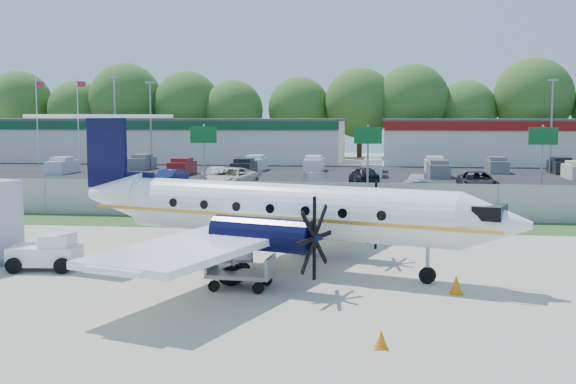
# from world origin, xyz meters

# --- Properties ---
(ground) EXTENTS (170.00, 170.00, 0.00)m
(ground) POSITION_xyz_m (0.00, 0.00, 0.00)
(ground) COLOR #BAB49D
(ground) RESTS_ON ground
(grass_verge) EXTENTS (170.00, 4.00, 0.02)m
(grass_verge) POSITION_xyz_m (0.00, 12.00, 0.01)
(grass_verge) COLOR #2D561E
(grass_verge) RESTS_ON ground
(access_road) EXTENTS (170.00, 8.00, 0.02)m
(access_road) POSITION_xyz_m (0.00, 19.00, 0.01)
(access_road) COLOR black
(access_road) RESTS_ON ground
(parking_lot) EXTENTS (170.00, 32.00, 0.02)m
(parking_lot) POSITION_xyz_m (0.00, 40.00, 0.01)
(parking_lot) COLOR black
(parking_lot) RESTS_ON ground
(perimeter_fence) EXTENTS (120.00, 0.06, 1.99)m
(perimeter_fence) POSITION_xyz_m (0.00, 14.00, 1.00)
(perimeter_fence) COLOR gray
(perimeter_fence) RESTS_ON ground
(building_west) EXTENTS (46.40, 12.40, 5.24)m
(building_west) POSITION_xyz_m (-24.00, 61.98, 2.63)
(building_west) COLOR silver
(building_west) RESTS_ON ground
(sign_left) EXTENTS (1.80, 0.26, 5.00)m
(sign_left) POSITION_xyz_m (-8.00, 22.91, 3.61)
(sign_left) COLOR gray
(sign_left) RESTS_ON ground
(sign_mid) EXTENTS (1.80, 0.26, 5.00)m
(sign_mid) POSITION_xyz_m (3.00, 22.91, 3.61)
(sign_mid) COLOR gray
(sign_mid) RESTS_ON ground
(sign_right) EXTENTS (1.80, 0.26, 5.00)m
(sign_right) POSITION_xyz_m (14.00, 22.91, 3.61)
(sign_right) COLOR gray
(sign_right) RESTS_ON ground
(flagpole_west) EXTENTS (1.06, 0.12, 10.00)m
(flagpole_west) POSITION_xyz_m (-35.92, 55.00, 5.64)
(flagpole_west) COLOR white
(flagpole_west) RESTS_ON ground
(flagpole_east) EXTENTS (1.06, 0.12, 10.00)m
(flagpole_east) POSITION_xyz_m (-30.92, 55.00, 5.64)
(flagpole_east) COLOR white
(flagpole_east) RESTS_ON ground
(light_pole_nw) EXTENTS (0.90, 0.35, 9.09)m
(light_pole_nw) POSITION_xyz_m (-20.00, 38.00, 5.23)
(light_pole_nw) COLOR gray
(light_pole_nw) RESTS_ON ground
(light_pole_sw) EXTENTS (0.90, 0.35, 9.09)m
(light_pole_sw) POSITION_xyz_m (-20.00, 48.00, 5.23)
(light_pole_sw) COLOR gray
(light_pole_sw) RESTS_ON ground
(light_pole_se) EXTENTS (0.90, 0.35, 9.09)m
(light_pole_se) POSITION_xyz_m (20.00, 48.00, 5.23)
(light_pole_se) COLOR gray
(light_pole_se) RESTS_ON ground
(tree_line) EXTENTS (112.00, 6.00, 14.00)m
(tree_line) POSITION_xyz_m (0.00, 74.00, 0.00)
(tree_line) COLOR #315F1C
(tree_line) RESTS_ON ground
(aircraft) EXTENTS (18.31, 17.85, 5.61)m
(aircraft) POSITION_xyz_m (0.20, 1.18, 2.17)
(aircraft) COLOR white
(aircraft) RESTS_ON ground
(pushback_tug) EXTENTS (2.54, 1.95, 1.29)m
(pushback_tug) POSITION_xyz_m (-7.97, -0.11, 0.62)
(pushback_tug) COLOR white
(pushback_tug) RESTS_ON ground
(baggage_cart_near) EXTENTS (2.15, 1.39, 1.09)m
(baggage_cart_near) POSITION_xyz_m (-0.45, -2.10, 0.51)
(baggage_cart_near) COLOR gray
(baggage_cart_near) RESTS_ON ground
(baggage_cart_far) EXTENTS (2.06, 1.58, 0.96)m
(baggage_cart_far) POSITION_xyz_m (-1.52, 0.60, 0.44)
(baggage_cart_far) COLOR gray
(baggage_cart_far) RESTS_ON ground
(cone_nose) EXTENTS (0.41, 0.41, 0.59)m
(cone_nose) POSITION_xyz_m (6.37, -1.85, 0.28)
(cone_nose) COLOR orange
(cone_nose) RESTS_ON ground
(cone_port_wing) EXTENTS (0.33, 0.33, 0.47)m
(cone_port_wing) POSITION_xyz_m (4.07, -7.57, 0.22)
(cone_port_wing) COLOR orange
(cone_port_wing) RESTS_ON ground
(cone_starboard_wing) EXTENTS (0.43, 0.43, 0.62)m
(cone_starboard_wing) POSITION_xyz_m (-5.08, 10.21, 0.29)
(cone_starboard_wing) COLOR orange
(cone_starboard_wing) RESTS_ON ground
(road_car_mid) EXTENTS (4.91, 2.11, 1.57)m
(road_car_mid) POSITION_xyz_m (5.76, 20.99, 0.00)
(road_car_mid) COLOR #595B5E
(road_car_mid) RESTS_ON ground
(parked_car_a) EXTENTS (2.15, 4.45, 1.40)m
(parked_car_a) POSITION_xyz_m (-12.53, 29.67, 0.00)
(parked_car_a) COLOR navy
(parked_car_a) RESTS_ON ground
(parked_car_b) EXTENTS (3.82, 6.39, 1.66)m
(parked_car_b) POSITION_xyz_m (-7.49, 28.74, 0.00)
(parked_car_b) COLOR beige
(parked_car_b) RESTS_ON ground
(parked_car_c) EXTENTS (2.58, 4.41, 1.37)m
(parked_car_c) POSITION_xyz_m (-0.93, 28.76, 0.00)
(parked_car_c) COLOR #595B5E
(parked_car_c) RESTS_ON ground
(parked_car_d) EXTENTS (2.04, 4.28, 1.41)m
(parked_car_d) POSITION_xyz_m (6.46, 28.76, 0.00)
(parked_car_d) COLOR silver
(parked_car_d) RESTS_ON ground
(parked_car_e) EXTENTS (2.63, 5.63, 1.56)m
(parked_car_e) POSITION_xyz_m (10.78, 28.85, 0.00)
(parked_car_e) COLOR black
(parked_car_e) RESTS_ON ground
(parked_car_f) EXTENTS (3.81, 5.22, 1.40)m
(parked_car_f) POSITION_xyz_m (-9.81, 34.11, 0.00)
(parked_car_f) COLOR silver
(parked_car_f) RESTS_ON ground
(parked_car_g) EXTENTS (2.92, 4.68, 1.49)m
(parked_car_g) POSITION_xyz_m (2.43, 34.37, 0.00)
(parked_car_g) COLOR black
(parked_car_g) RESTS_ON ground
(far_parking_rows) EXTENTS (56.00, 10.00, 1.60)m
(far_parking_rows) POSITION_xyz_m (0.00, 45.00, 0.00)
(far_parking_rows) COLOR gray
(far_parking_rows) RESTS_ON ground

